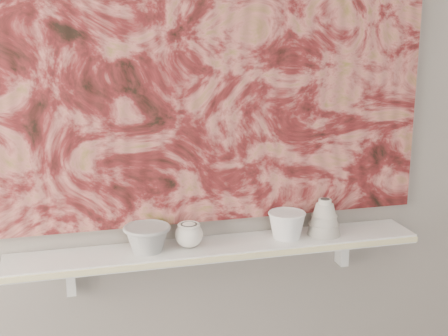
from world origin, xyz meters
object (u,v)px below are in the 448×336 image
object	(u,v)px
shelf	(218,248)
cup_cream	(189,235)
painting	(212,60)
bell_vessel	(324,217)
bowl_grey	(147,238)
bowl_white	(287,225)

from	to	relation	value
shelf	cup_cream	xyz separation A→B (m)	(-0.10, 0.00, 0.06)
painting	bell_vessel	size ratio (longest dim) A/B	11.55
bowl_grey	cup_cream	world-z (taller)	bowl_grey
shelf	bowl_grey	world-z (taller)	bowl_grey
painting	cup_cream	xyz separation A→B (m)	(-0.10, -0.08, -0.57)
painting	cup_cream	bearing A→B (deg)	-141.16
painting	bowl_white	world-z (taller)	painting
bowl_white	shelf	bearing A→B (deg)	180.00
cup_cream	bowl_white	size ratio (longest dim) A/B	0.72
painting	bowl_grey	bearing A→B (deg)	-161.42
bell_vessel	bowl_grey	bearing A→B (deg)	180.00
painting	bowl_grey	xyz separation A→B (m)	(-0.24, -0.08, -0.57)
shelf	bell_vessel	bearing A→B (deg)	0.00
bowl_grey	cup_cream	size ratio (longest dim) A/B	1.66
bowl_grey	bell_vessel	bearing A→B (deg)	0.00
bowl_grey	cup_cream	xyz separation A→B (m)	(0.14, 0.00, -0.00)
bowl_grey	bowl_white	distance (m)	0.48
painting	bell_vessel	world-z (taller)	painting
bowl_grey	cup_cream	distance (m)	0.14
bowl_white	painting	bearing A→B (deg)	161.81
shelf	painting	bearing A→B (deg)	90.00
painting	bowl_white	size ratio (longest dim) A/B	11.48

